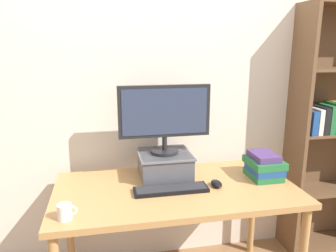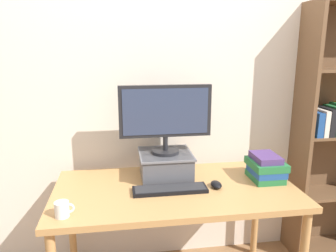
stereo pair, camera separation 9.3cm
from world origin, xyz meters
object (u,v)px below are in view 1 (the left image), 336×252
(book_stack, at_px, (264,166))
(coffee_mug, at_px, (65,212))
(computer_monitor, at_px, (165,115))
(computer_mouse, at_px, (216,184))
(bookshelf_unit, at_px, (331,130))
(riser_box, at_px, (165,164))
(keyboard, at_px, (171,189))
(desk, at_px, (176,198))

(book_stack, relative_size, coffee_mug, 2.42)
(computer_monitor, relative_size, book_stack, 2.46)
(computer_monitor, distance_m, computer_mouse, 0.54)
(book_stack, bearing_deg, coffee_mug, -166.28)
(computer_mouse, relative_size, coffee_mug, 1.04)
(computer_mouse, bearing_deg, bookshelf_unit, 19.77)
(computer_mouse, bearing_deg, book_stack, 11.74)
(computer_monitor, xyz_separation_m, book_stack, (0.63, -0.15, -0.34))
(riser_box, height_order, keyboard, riser_box)
(riser_box, relative_size, coffee_mug, 3.46)
(computer_monitor, height_order, book_stack, computer_monitor)
(book_stack, bearing_deg, computer_mouse, -168.26)
(desk, distance_m, riser_box, 0.25)
(bookshelf_unit, height_order, riser_box, bookshelf_unit)
(bookshelf_unit, relative_size, riser_box, 5.54)
(bookshelf_unit, distance_m, riser_box, 1.36)
(bookshelf_unit, bearing_deg, keyboard, -163.65)
(riser_box, bearing_deg, desk, -79.40)
(coffee_mug, bearing_deg, computer_monitor, 37.40)
(riser_box, height_order, computer_mouse, riser_box)
(keyboard, relative_size, book_stack, 1.85)
(coffee_mug, bearing_deg, desk, 23.00)
(computer_monitor, relative_size, computer_mouse, 5.69)
(desk, relative_size, keyboard, 3.32)
(bookshelf_unit, height_order, computer_mouse, bookshelf_unit)
(computer_mouse, xyz_separation_m, book_stack, (0.35, 0.07, 0.06))
(desk, xyz_separation_m, coffee_mug, (-0.63, -0.27, 0.12))
(computer_monitor, xyz_separation_m, keyboard, (-0.01, -0.24, -0.41))
(bookshelf_unit, bearing_deg, computer_monitor, -173.38)
(riser_box, xyz_separation_m, keyboard, (-0.01, -0.24, -0.07))
(computer_mouse, height_order, book_stack, book_stack)
(bookshelf_unit, bearing_deg, book_stack, -156.55)
(desk, xyz_separation_m, computer_mouse, (0.25, -0.04, 0.09))
(bookshelf_unit, relative_size, computer_monitor, 3.22)
(bookshelf_unit, distance_m, computer_mouse, 1.15)
(computer_monitor, height_order, computer_mouse, computer_monitor)
(computer_monitor, xyz_separation_m, computer_mouse, (0.28, -0.23, -0.40))
(computer_monitor, bearing_deg, riser_box, 90.00)
(riser_box, height_order, book_stack, book_stack)
(coffee_mug, bearing_deg, keyboard, 19.90)
(computer_monitor, bearing_deg, book_stack, -13.65)
(riser_box, distance_m, keyboard, 0.25)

